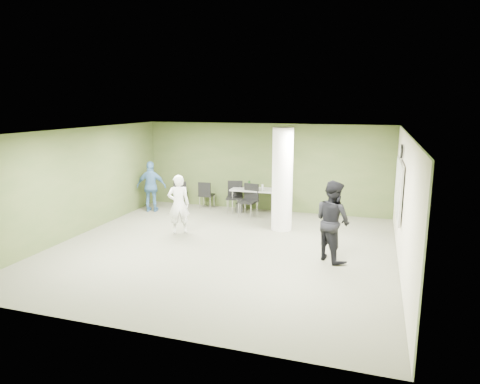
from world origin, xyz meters
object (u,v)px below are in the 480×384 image
(folding_table, at_px, (258,191))
(man_black, at_px, (333,221))
(woman_white, at_px, (179,204))
(man_blue, at_px, (151,187))
(chair_back_left, at_px, (180,192))

(folding_table, xyz_separation_m, man_black, (2.65, -3.45, 0.16))
(woman_white, distance_m, man_black, 4.18)
(man_blue, bearing_deg, chair_back_left, -137.28)
(folding_table, distance_m, man_blue, 3.40)
(chair_back_left, bearing_deg, man_blue, 36.03)
(chair_back_left, height_order, woman_white, woman_white)
(folding_table, bearing_deg, woman_white, -120.14)
(man_black, bearing_deg, woman_white, 32.13)
(folding_table, relative_size, chair_back_left, 1.90)
(woman_white, xyz_separation_m, man_black, (4.10, -0.80, 0.11))
(man_blue, bearing_deg, man_black, 142.79)
(chair_back_left, relative_size, man_blue, 0.54)
(woman_white, relative_size, man_black, 0.88)
(folding_table, relative_size, man_black, 0.93)
(man_black, bearing_deg, chair_back_left, 9.68)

